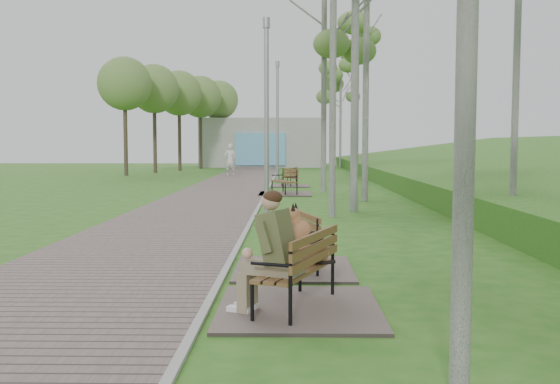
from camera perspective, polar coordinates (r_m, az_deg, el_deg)
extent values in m
cube|color=#645751|center=(23.13, -5.72, -0.28)|extent=(3.50, 67.00, 0.04)
cube|color=#999993|center=(22.99, -1.39, -0.27)|extent=(0.10, 67.00, 0.05)
cube|color=#9E9E99|center=(52.45, -1.66, 4.52)|extent=(10.00, 5.00, 4.00)
cube|color=#5DA6D0|center=(49.86, -1.80, 3.95)|extent=(4.00, 0.20, 2.60)
cube|color=#645751|center=(7.29, 1.76, -10.56)|extent=(1.85, 2.05, 0.04)
cube|color=brown|center=(7.18, 1.37, -7.15)|extent=(0.99, 1.60, 0.04)
cube|color=brown|center=(7.05, 3.25, -5.09)|extent=(0.60, 1.45, 0.34)
cube|color=#645751|center=(9.49, 1.26, -7.03)|extent=(1.76, 1.96, 0.04)
cube|color=brown|center=(9.41, 0.96, -4.52)|extent=(0.80, 1.53, 0.04)
cube|color=brown|center=(9.44, 2.34, -2.89)|extent=(0.42, 1.43, 0.32)
cube|color=#645751|center=(23.55, 0.48, -0.17)|extent=(1.95, 2.17, 0.04)
cube|color=brown|center=(23.52, 0.36, 0.97)|extent=(1.02, 1.70, 0.04)
cube|color=brown|center=(23.59, 0.95, 1.69)|extent=(0.61, 1.54, 0.36)
cube|color=#645751|center=(28.05, 0.93, 0.56)|extent=(1.72, 1.91, 0.04)
cube|color=brown|center=(28.03, 0.83, 1.40)|extent=(0.69, 1.49, 0.04)
cube|color=brown|center=(27.97, 1.29, 1.92)|extent=(0.30, 1.41, 0.31)
cylinder|color=#93969B|center=(13.68, -1.22, -3.02)|extent=(0.18, 0.18, 0.27)
cylinder|color=#93969B|center=(13.57, -1.24, 5.76)|extent=(0.11, 0.11, 4.45)
cylinder|color=#93969B|center=(13.81, -1.25, 15.21)|extent=(0.16, 0.16, 0.22)
cylinder|color=#93969B|center=(30.46, -0.23, 1.15)|extent=(0.23, 0.23, 0.34)
cylinder|color=#93969B|center=(30.43, -0.24, 6.19)|extent=(0.14, 0.14, 5.69)
cylinder|color=#93969B|center=(30.65, -0.24, 11.62)|extent=(0.20, 0.20, 0.28)
imported|color=silver|center=(37.03, -4.57, 2.94)|extent=(0.74, 0.53, 1.92)
cylinder|color=silver|center=(16.56, 4.89, 15.74)|extent=(0.18, 0.18, 10.32)
cylinder|color=silver|center=(17.89, 6.90, 14.49)|extent=(0.20, 0.20, 10.08)
cylinder|color=silver|center=(21.14, 7.90, 14.01)|extent=(0.19, 0.19, 10.88)
cylinder|color=silver|center=(24.61, 4.04, 9.84)|extent=(0.21, 0.21, 8.47)
ellipsoid|color=olive|center=(25.01, 4.07, 16.03)|extent=(2.96, 2.96, 3.73)
cylinder|color=silver|center=(34.49, 7.09, 8.78)|extent=(0.17, 0.17, 9.09)
ellipsoid|color=olive|center=(34.83, 7.14, 13.56)|extent=(2.49, 2.49, 4.00)
cylinder|color=silver|center=(50.89, 5.55, 6.72)|extent=(0.18, 0.18, 7.94)
ellipsoid|color=olive|center=(51.06, 5.58, 9.57)|extent=(2.67, 2.67, 3.49)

